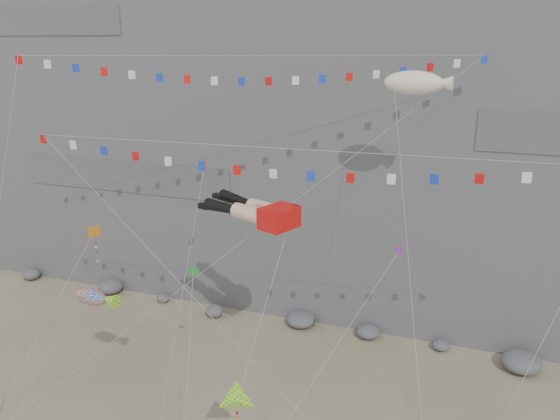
% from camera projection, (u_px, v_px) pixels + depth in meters
% --- Properties ---
extents(cliff, '(80.00, 28.00, 50.00)m').
position_uv_depth(cliff, '(348.00, 33.00, 54.71)').
color(cliff, slate).
rests_on(cliff, ground).
extents(talus_boulders, '(60.00, 3.00, 1.20)m').
position_uv_depth(talus_boulders, '(301.00, 320.00, 48.40)').
color(talus_boulders, slate).
rests_on(talus_boulders, ground).
extents(legs_kite, '(7.71, 15.64, 18.51)m').
position_uv_depth(legs_kite, '(255.00, 211.00, 34.61)').
color(legs_kite, red).
rests_on(legs_kite, ground).
extents(flag_banner_upper, '(28.67, 20.72, 30.74)m').
position_uv_depth(flag_banner_upper, '(254.00, 56.00, 35.93)').
color(flag_banner_upper, red).
rests_on(flag_banner_upper, ground).
extents(flag_banner_lower, '(32.77, 7.16, 21.76)m').
position_uv_depth(flag_banner_lower, '(292.00, 149.00, 29.95)').
color(flag_banner_lower, red).
rests_on(flag_banner_lower, ground).
extents(harlequin_kite, '(4.17, 9.98, 15.01)m').
position_uv_depth(harlequin_kite, '(94.00, 233.00, 37.66)').
color(harlequin_kite, red).
rests_on(harlequin_kite, ground).
extents(fish_windsock, '(5.75, 6.26, 10.76)m').
position_uv_depth(fish_windsock, '(91.00, 297.00, 35.07)').
color(fish_windsock, orange).
rests_on(fish_windsock, ground).
extents(delta_kite, '(2.25, 7.14, 8.82)m').
position_uv_depth(delta_kite, '(236.00, 400.00, 28.98)').
color(delta_kite, yellow).
rests_on(delta_kite, ground).
extents(blimp_windsock, '(6.40, 15.50, 26.44)m').
position_uv_depth(blimp_windsock, '(413.00, 83.00, 34.77)').
color(blimp_windsock, '#FAEDCE').
rests_on(blimp_windsock, ground).
extents(small_kite_a, '(3.36, 14.65, 21.42)m').
position_uv_depth(small_kite_a, '(204.00, 172.00, 37.59)').
color(small_kite_a, '#FF5215').
rests_on(small_kite_a, ground).
extents(small_kite_b, '(7.88, 12.39, 18.75)m').
position_uv_depth(small_kite_b, '(394.00, 258.00, 31.43)').
color(small_kite_b, purple).
rests_on(small_kite_b, ground).
extents(small_kite_c, '(4.20, 9.90, 14.46)m').
position_uv_depth(small_kite_c, '(193.00, 276.00, 33.93)').
color(small_kite_c, '#179927').
rests_on(small_kite_c, ground).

